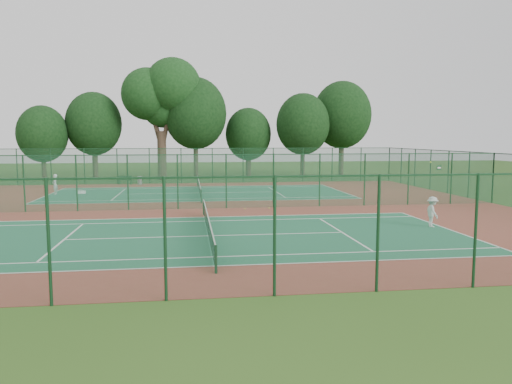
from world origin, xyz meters
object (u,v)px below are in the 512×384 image
trash_bin (140,180)px  player_near (432,212)px  player_far (55,184)px  big_tree (162,94)px  kit_bag (81,192)px  bench (125,180)px

trash_bin → player_near: bearing=-56.3°
player_near → trash_bin: (-16.88, 25.37, -0.39)m
player_far → big_tree: big_tree is taller
kit_bag → big_tree: bearing=56.6°
player_near → player_far: player_far is taller
trash_bin → bench: size_ratio=0.56×
player_far → trash_bin: 9.69m
trash_bin → big_tree: 10.72m
player_far → trash_bin: size_ratio=2.04×
player_far → big_tree: size_ratio=0.12×
player_far → bench: (4.44, 8.05, -0.38)m
player_far → kit_bag: 2.07m
player_near → player_far: 28.83m
player_far → big_tree: bearing=148.9°
big_tree → player_far: bearing=-120.1°
bench → big_tree: big_tree is taller
player_far → bench: bearing=150.1°
player_near → big_tree: size_ratio=0.12×
big_tree → trash_bin: bearing=-108.5°
bench → kit_bag: bearing=-101.7°
trash_bin → kit_bag: size_ratio=1.16×
kit_bag → big_tree: size_ratio=0.05×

